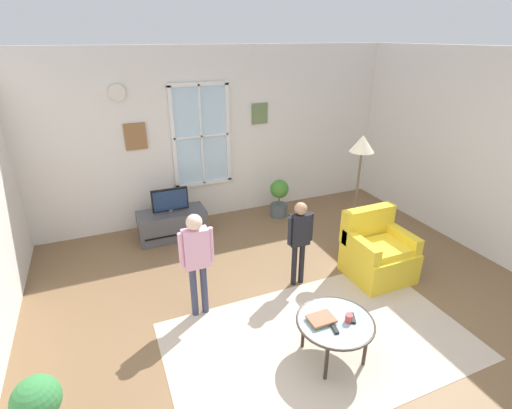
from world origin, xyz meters
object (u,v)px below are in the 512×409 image
(person_black_shirt, at_px, (299,234))
(floor_lamp, at_px, (361,156))
(tv_stand, at_px, (172,224))
(television, at_px, (170,200))
(remote_near_books, at_px, (334,328))
(potted_plant_by_window, at_px, (279,197))
(cup, at_px, (349,318))
(coffee_table, at_px, (335,323))
(person_pink_shirt, at_px, (196,254))
(book_stack, at_px, (321,319))
(remote_near_cup, at_px, (353,318))
(armchair, at_px, (377,253))

(person_black_shirt, xyz_separation_m, floor_lamp, (1.08, 0.36, 0.76))
(tv_stand, xyz_separation_m, television, (0.00, -0.00, 0.42))
(remote_near_books, bearing_deg, potted_plant_by_window, 72.69)
(cup, relative_size, person_black_shirt, 0.07)
(coffee_table, xyz_separation_m, cup, (0.11, -0.05, 0.07))
(person_pink_shirt, distance_m, person_black_shirt, 1.31)
(coffee_table, relative_size, cup, 9.15)
(tv_stand, relative_size, book_stack, 4.19)
(potted_plant_by_window, bearing_deg, remote_near_cup, -103.54)
(television, relative_size, book_stack, 2.23)
(remote_near_books, height_order, floor_lamp, floor_lamp)
(person_black_shirt, bearing_deg, book_stack, -108.63)
(remote_near_books, xyz_separation_m, remote_near_cup, (0.24, 0.05, 0.00))
(tv_stand, distance_m, television, 0.42)
(remote_near_books, xyz_separation_m, person_black_shirt, (0.33, 1.30, 0.27))
(coffee_table, xyz_separation_m, remote_near_cup, (0.17, -0.04, 0.04))
(tv_stand, xyz_separation_m, cup, (1.07, -3.12, 0.26))
(person_pink_shirt, bearing_deg, coffee_table, -47.39)
(floor_lamp, bearing_deg, cup, -127.19)
(coffee_table, xyz_separation_m, person_pink_shirt, (-1.04, 1.13, 0.38))
(remote_near_cup, relative_size, person_black_shirt, 0.12)
(remote_near_cup, bearing_deg, book_stack, 162.98)
(cup, distance_m, floor_lamp, 2.27)
(tv_stand, relative_size, armchair, 1.19)
(book_stack, xyz_separation_m, remote_near_books, (0.06, -0.14, -0.01))
(television, height_order, remote_near_books, television)
(book_stack, distance_m, remote_near_cup, 0.31)
(tv_stand, bearing_deg, television, -90.00)
(person_pink_shirt, relative_size, person_black_shirt, 1.11)
(remote_near_cup, bearing_deg, coffee_table, 166.39)
(person_pink_shirt, xyz_separation_m, person_black_shirt, (1.30, 0.08, -0.08))
(television, relative_size, coffee_table, 0.73)
(cup, height_order, remote_near_cup, cup)
(coffee_table, height_order, floor_lamp, floor_lamp)
(tv_stand, height_order, cup, cup)
(book_stack, distance_m, potted_plant_by_window, 3.25)
(armchair, distance_m, coffee_table, 1.64)
(tv_stand, relative_size, person_black_shirt, 0.91)
(person_pink_shirt, bearing_deg, potted_plant_by_window, 45.25)
(remote_near_books, height_order, person_black_shirt, person_black_shirt)
(remote_near_books, height_order, potted_plant_by_window, potted_plant_by_window)
(remote_near_books, relative_size, potted_plant_by_window, 0.21)
(tv_stand, xyz_separation_m, floor_lamp, (2.30, -1.50, 1.25))
(potted_plant_by_window, height_order, floor_lamp, floor_lamp)
(television, bearing_deg, person_black_shirt, -56.61)
(coffee_table, height_order, cup, cup)
(book_stack, distance_m, person_black_shirt, 1.25)
(television, height_order, armchair, armchair)
(book_stack, bearing_deg, armchair, 32.91)
(tv_stand, relative_size, television, 1.88)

